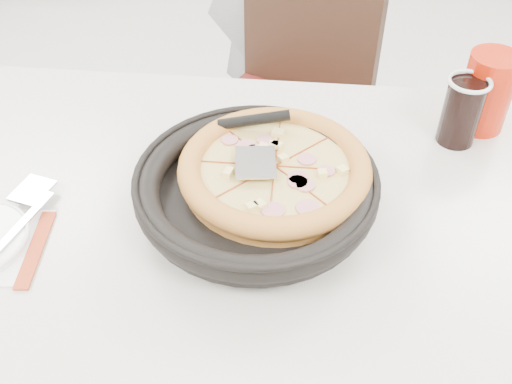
# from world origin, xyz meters

# --- Properties ---
(floor) EXTENTS (7.00, 7.00, 0.00)m
(floor) POSITION_xyz_m (0.00, 0.00, 0.00)
(floor) COLOR #A7A8A3
(floor) RESTS_ON ground
(main_table) EXTENTS (1.24, 0.86, 0.75)m
(main_table) POSITION_xyz_m (0.06, -0.21, 0.38)
(main_table) COLOR silver
(main_table) RESTS_ON floor
(chair_far) EXTENTS (0.56, 0.56, 0.95)m
(chair_far) POSITION_xyz_m (0.09, 0.43, 0.47)
(chair_far) COLOR black
(chair_far) RESTS_ON floor
(trivet) EXTENTS (0.11, 0.11, 0.04)m
(trivet) POSITION_xyz_m (0.11, -0.21, 0.77)
(trivet) COLOR black
(trivet) RESTS_ON main_table
(pizza_pan) EXTENTS (0.41, 0.41, 0.01)m
(pizza_pan) POSITION_xyz_m (0.10, -0.24, 0.79)
(pizza_pan) COLOR black
(pizza_pan) RESTS_ON trivet
(pizza) EXTENTS (0.33, 0.33, 0.02)m
(pizza) POSITION_xyz_m (0.13, -0.21, 0.81)
(pizza) COLOR #C07F38
(pizza) RESTS_ON pizza_pan
(pizza_server) EXTENTS (0.08, 0.09, 0.00)m
(pizza_server) POSITION_xyz_m (0.10, -0.22, 0.84)
(pizza_server) COLOR silver
(pizza_server) RESTS_ON pizza
(fork) EXTENTS (0.05, 0.15, 0.00)m
(fork) POSITION_xyz_m (-0.28, -0.32, 0.77)
(fork) COLOR silver
(fork) RESTS_ON side_plate
(cola_glass) EXTENTS (0.08, 0.08, 0.13)m
(cola_glass) POSITION_xyz_m (0.47, 0.01, 0.81)
(cola_glass) COLOR black
(cola_glass) RESTS_ON main_table
(red_cup) EXTENTS (0.10, 0.10, 0.16)m
(red_cup) POSITION_xyz_m (0.53, 0.06, 0.83)
(red_cup) COLOR #B21B06
(red_cup) RESTS_ON main_table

